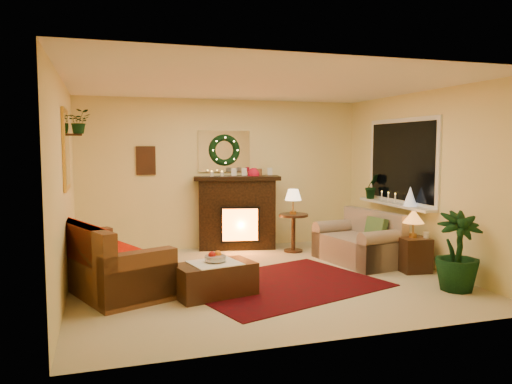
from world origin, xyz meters
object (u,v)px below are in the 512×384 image
object	(u,v)px
fireplace	(237,217)
loveseat	(358,236)
sofa	(106,254)
coffee_table	(215,278)
end_table_square	(414,253)
side_table_round	(293,233)

from	to	relation	value
fireplace	loveseat	size ratio (longest dim) A/B	0.97
sofa	loveseat	distance (m)	3.72
sofa	coffee_table	xyz separation A→B (m)	(1.24, -0.73, -0.22)
end_table_square	fireplace	bearing A→B (deg)	130.83
fireplace	end_table_square	distance (m)	3.07
end_table_square	coffee_table	distance (m)	2.99
loveseat	sofa	bearing A→B (deg)	174.62
loveseat	side_table_round	bearing A→B (deg)	112.42
end_table_square	sofa	bearing A→B (deg)	174.05
sofa	coffee_table	world-z (taller)	sofa
loveseat	end_table_square	size ratio (longest dim) A/B	2.78
coffee_table	end_table_square	bearing A→B (deg)	-7.13
fireplace	loveseat	xyz separation A→B (m)	(1.50, -1.58, -0.13)
end_table_square	coffee_table	world-z (taller)	end_table_square
sofa	side_table_round	distance (m)	3.34
side_table_round	end_table_square	bearing A→B (deg)	-56.86
loveseat	side_table_round	world-z (taller)	loveseat
sofa	fireplace	world-z (taller)	fireplace
sofa	fireplace	distance (m)	2.90
loveseat	end_table_square	xyz separation A→B (m)	(0.50, -0.73, -0.15)
side_table_round	end_table_square	world-z (taller)	side_table_round
sofa	coffee_table	bearing A→B (deg)	-52.49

